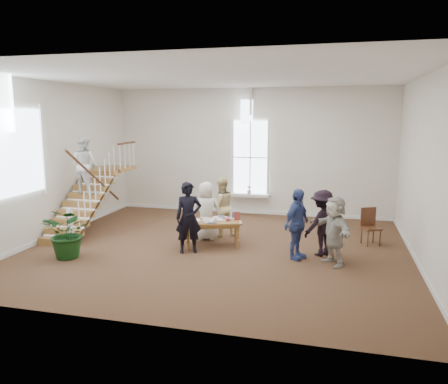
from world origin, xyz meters
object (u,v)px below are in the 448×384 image
(library_table, at_px, (213,223))
(woman_cluster_a, at_px, (297,224))
(woman_cluster_b, at_px, (322,223))
(woman_cluster_c, at_px, (334,230))
(elderly_woman, at_px, (206,211))
(side_chair, at_px, (370,224))
(person_yellow, at_px, (221,207))
(floor_plant, at_px, (69,233))
(police_officer, at_px, (189,218))

(library_table, xyz_separation_m, woman_cluster_a, (2.30, -0.49, 0.24))
(woman_cluster_b, distance_m, woman_cluster_c, 0.72)
(elderly_woman, distance_m, side_chair, 4.58)
(woman_cluster_b, bearing_deg, library_table, -48.58)
(person_yellow, distance_m, woman_cluster_b, 3.17)
(woman_cluster_a, relative_size, woman_cluster_b, 1.05)
(elderly_woman, xyz_separation_m, floor_plant, (-2.85, -2.42, -0.20))
(person_yellow, bearing_deg, police_officer, 40.33)
(library_table, bearing_deg, police_officer, -144.44)
(police_officer, xyz_separation_m, woman_cluster_a, (2.76, 0.17, -0.04))
(police_officer, distance_m, elderly_woman, 1.26)
(library_table, xyz_separation_m, side_chair, (4.15, 1.31, -0.08))
(woman_cluster_c, bearing_deg, woman_cluster_a, -136.24)
(floor_plant, bearing_deg, person_yellow, 42.84)
(police_officer, height_order, woman_cluster_b, police_officer)
(person_yellow, distance_m, woman_cluster_c, 3.71)
(woman_cluster_b, bearing_deg, woman_cluster_c, 66.89)
(library_table, relative_size, floor_plant, 1.32)
(elderly_woman, height_order, woman_cluster_c, elderly_woman)
(woman_cluster_a, bearing_deg, floor_plant, 128.39)
(library_table, height_order, elderly_woman, elderly_woman)
(woman_cluster_a, bearing_deg, woman_cluster_c, -77.87)
(person_yellow, xyz_separation_m, woman_cluster_b, (2.96, -1.13, -0.04))
(person_yellow, bearing_deg, woman_cluster_a, 109.42)
(library_table, distance_m, elderly_woman, 0.72)
(library_table, xyz_separation_m, floor_plant, (-3.21, -1.83, 0.00))
(person_yellow, height_order, floor_plant, person_yellow)
(woman_cluster_a, xyz_separation_m, floor_plant, (-5.51, -1.35, -0.24))
(person_yellow, bearing_deg, side_chair, 146.13)
(woman_cluster_b, relative_size, woman_cluster_c, 1.01)
(woman_cluster_a, distance_m, side_chair, 2.60)
(woman_cluster_a, xyz_separation_m, woman_cluster_c, (0.90, -0.20, -0.05))
(elderly_woman, height_order, side_chair, elderly_woman)
(woman_cluster_b, relative_size, floor_plant, 1.31)
(library_table, relative_size, woman_cluster_c, 1.02)
(police_officer, height_order, woman_cluster_a, police_officer)
(library_table, xyz_separation_m, woman_cluster_c, (3.20, -0.69, 0.19))
(woman_cluster_c, height_order, side_chair, woman_cluster_c)
(police_officer, relative_size, side_chair, 1.82)
(police_officer, height_order, side_chair, police_officer)
(library_table, distance_m, floor_plant, 3.70)
(woman_cluster_c, bearing_deg, person_yellow, -152.33)
(police_officer, distance_m, woman_cluster_a, 2.76)
(library_table, bearing_deg, side_chair, -2.17)
(police_officer, distance_m, floor_plant, 3.01)
(library_table, bearing_deg, woman_cluster_b, -20.34)
(police_officer, bearing_deg, woman_cluster_b, -13.09)
(library_table, distance_m, person_yellow, 1.12)
(library_table, distance_m, police_officer, 0.85)
(woman_cluster_a, relative_size, floor_plant, 1.37)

